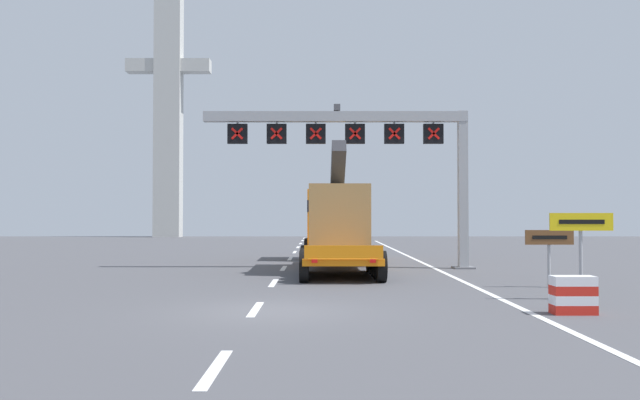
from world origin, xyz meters
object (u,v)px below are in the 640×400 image
overhead_lane_gantry (369,141)px  crash_barrier_striped (574,295)px  heavy_haul_truck_orange (336,223)px  bridge_pylon_distant (170,96)px  exit_sign_yellow (582,233)px  tourist_info_sign_brown (550,243)px

overhead_lane_gantry → crash_barrier_striped: size_ratio=11.83×
heavy_haul_truck_orange → bridge_pylon_distant: bearing=113.0°
crash_barrier_striped → bridge_pylon_distant: bearing=112.2°
exit_sign_yellow → tourist_info_sign_brown: exit_sign_yellow is taller
overhead_lane_gantry → exit_sign_yellow: overhead_lane_gantry is taller
exit_sign_yellow → bridge_pylon_distant: (-23.53, 52.18, 13.37)m
tourist_info_sign_brown → bridge_pylon_distant: 56.19m
tourist_info_sign_brown → crash_barrier_striped: tourist_info_sign_brown is taller
tourist_info_sign_brown → crash_barrier_striped: bearing=-104.2°
exit_sign_yellow → bridge_pylon_distant: bearing=114.3°
overhead_lane_gantry → tourist_info_sign_brown: bearing=-54.9°
heavy_haul_truck_orange → exit_sign_yellow: (6.51, -12.16, -0.13)m
tourist_info_sign_brown → bridge_pylon_distant: (-23.75, 49.02, 13.81)m
exit_sign_yellow → tourist_info_sign_brown: size_ratio=1.29×
overhead_lane_gantry → heavy_haul_truck_orange: bearing=134.4°
overhead_lane_gantry → bridge_pylon_distant: bridge_pylon_distant is taller
heavy_haul_truck_orange → overhead_lane_gantry: bearing=-45.6°
heavy_haul_truck_orange → tourist_info_sign_brown: size_ratio=7.58×
heavy_haul_truck_orange → bridge_pylon_distant: (-17.02, 40.02, 13.24)m
overhead_lane_gantry → heavy_haul_truck_orange: (-1.43, 1.46, -3.63)m
exit_sign_yellow → overhead_lane_gantry: bearing=115.4°
overhead_lane_gantry → heavy_haul_truck_orange: size_ratio=0.84×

